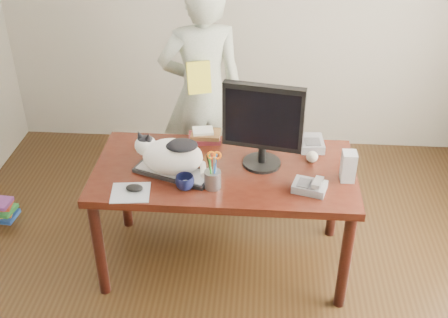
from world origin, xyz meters
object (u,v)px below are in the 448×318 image
monitor (263,122)px  baseball (312,157)px  keyboard (174,172)px  coffee_mug (185,182)px  cat (170,155)px  desk (225,181)px  mouse (134,188)px  speaker (348,166)px  person (202,93)px  book_stack (205,136)px  phone (310,186)px  calculator (312,143)px  pen_cup (213,177)px

monitor → baseball: 0.42m
keyboard → coffee_mug: size_ratio=4.65×
cat → baseball: (0.85, 0.20, -0.10)m
monitor → desk: bearing=-178.0°
mouse → speaker: size_ratio=0.58×
desk → person: 0.83m
cat → monitor: monitor is taller
desk → mouse: mouse is taller
monitor → coffee_mug: size_ratio=4.98×
monitor → speaker: (0.51, -0.11, -0.21)m
mouse → keyboard: bearing=37.5°
speaker → baseball: (-0.20, 0.18, -0.06)m
mouse → book_stack: bearing=53.6°
desk → keyboard: bearing=-151.9°
coffee_mug → mouse: bearing=-170.5°
cat → person: 0.92m
mouse → baseball: baseball is taller
monitor → baseball: (0.31, 0.07, -0.27)m
book_stack → person: 0.51m
cat → coffee_mug: 0.20m
baseball → book_stack: bearing=162.7°
phone → person: bearing=141.3°
coffee_mug → monitor: bearing=32.3°
desk → coffee_mug: (-0.21, -0.31, 0.19)m
monitor → person: size_ratio=0.32×
phone → calculator: bearing=101.8°
keyboard → coffee_mug: bearing=-38.3°
desk → monitor: bearing=-8.2°
keyboard → book_stack: size_ratio=2.24×
pen_cup → baseball: size_ratio=3.38×
mouse → person: (0.27, 1.11, 0.08)m
keyboard → person: person is taller
baseball → coffee_mug: bearing=-155.2°
pen_cup → desk: bearing=79.1°
desk → baseball: baseball is taller
keyboard → monitor: bearing=34.2°
desk → cat: bearing=-153.4°
baseball → person: size_ratio=0.04×
cat → phone: (0.83, -0.11, -0.11)m
baseball → calculator: size_ratio=0.35×
pen_cup → coffee_mug: bearing=-170.8°
desk → book_stack: bearing=121.5°
monitor → mouse: size_ratio=5.10×
person → phone: bearing=109.0°
speaker → keyboard: bearing=-179.1°
desk → mouse: size_ratio=15.00×
coffee_mug → person: (-0.01, 1.07, 0.06)m
monitor → pen_cup: (-0.28, -0.25, -0.24)m
coffee_mug → person: 1.07m
book_stack → desk: bearing=-62.7°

